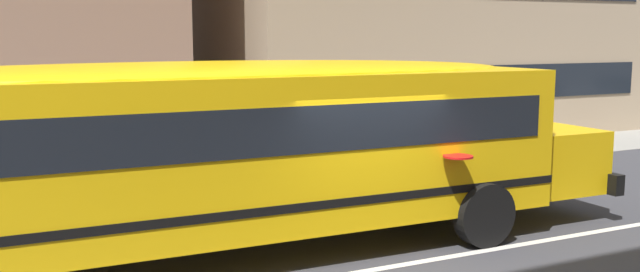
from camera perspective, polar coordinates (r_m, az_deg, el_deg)
name	(u,v)px	position (r m, az deg, el deg)	size (l,w,h in m)	color
ground_plane	(381,269)	(10.41, 5.03, -10.78)	(400.00, 400.00, 0.00)	#38383D
sidewalk_far	(222,177)	(16.95, -8.07, -3.36)	(120.00, 3.00, 0.01)	gray
lane_centreline	(381,268)	(10.41, 5.03, -10.76)	(110.00, 0.16, 0.01)	silver
school_bus	(212,143)	(10.57, -8.84, -0.55)	(13.50, 3.29, 3.01)	yellow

